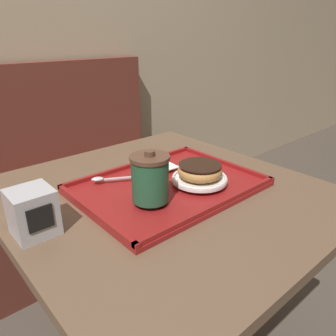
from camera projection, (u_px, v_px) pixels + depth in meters
name	position (u px, v px, depth m)	size (l,w,h in m)	color
wall_behind	(8.00, 16.00, 1.50)	(8.00, 0.05, 2.40)	tan
booth_bench	(2.00, 221.00, 1.53)	(1.79, 0.44, 1.00)	brown
cafe_table	(163.00, 243.00, 0.99)	(0.83, 0.87, 0.72)	brown
serving_tray	(168.00, 186.00, 0.94)	(0.50, 0.37, 0.02)	maroon
napkin_paper	(157.00, 167.00, 1.03)	(0.12, 0.10, 0.00)	white
coffee_cup_front	(150.00, 178.00, 0.81)	(0.10, 0.10, 0.13)	#235638
plate_with_chocolate_donut	(200.00, 178.00, 0.93)	(0.16, 0.16, 0.01)	white
donut_chocolate_glazed	(200.00, 170.00, 0.92)	(0.13, 0.13, 0.04)	tan
spoon	(105.00, 179.00, 0.93)	(0.13, 0.08, 0.01)	silver
napkin_dispenser	(33.00, 212.00, 0.71)	(0.09, 0.09, 0.11)	#B7B7BC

